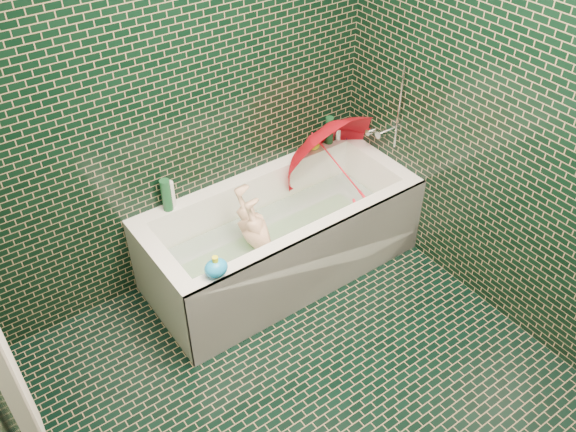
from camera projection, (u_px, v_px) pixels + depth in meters
floor at (324, 414)px, 3.15m from camera, size 2.80×2.80×0.00m
wall_back at (170, 92)px, 3.24m from camera, size 2.80×0.00×2.80m
wall_right at (545, 129)px, 2.94m from camera, size 0.00×2.80×2.80m
bathtub at (282, 244)px, 3.85m from camera, size 1.70×0.75×0.55m
bath_mat at (281, 249)px, 3.90m from camera, size 1.35×0.47×0.01m
water at (281, 232)px, 3.81m from camera, size 1.48×0.53×0.00m
towel at (9, 382)px, 2.09m from camera, size 0.08×0.44×1.12m
faucet at (386, 127)px, 3.87m from camera, size 0.18×0.19×0.55m
child at (262, 244)px, 3.71m from camera, size 0.87×0.49×0.37m
umbrella at (339, 167)px, 3.94m from camera, size 0.90×0.92×1.03m
soap_bottle_a at (348, 136)px, 4.21m from camera, size 0.14×0.14×0.28m
soap_bottle_b at (351, 138)px, 4.19m from camera, size 0.10×0.10×0.20m
soap_bottle_c at (333, 140)px, 4.16m from camera, size 0.18×0.18×0.17m
bottle_right_tall at (329, 130)px, 4.08m from camera, size 0.06×0.06×0.19m
bottle_right_pump at (338, 129)px, 4.11m from camera, size 0.05×0.05×0.17m
bottle_left_tall at (166, 195)px, 3.52m from camera, size 0.06×0.06×0.21m
bottle_left_short at (170, 195)px, 3.55m from camera, size 0.06×0.06×0.17m
rubber_duck at (315, 144)px, 4.06m from camera, size 0.10×0.08×0.08m
bath_toy at (216, 268)px, 3.12m from camera, size 0.16×0.15×0.13m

